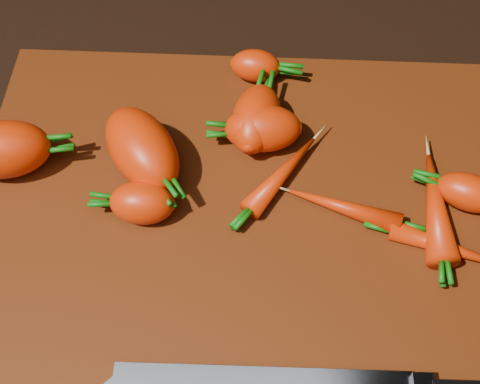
{
  "coord_description": "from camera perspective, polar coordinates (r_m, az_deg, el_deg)",
  "views": [
    {
      "loc": [
        0.02,
        -0.33,
        0.53
      ],
      "look_at": [
        0.0,
        0.01,
        0.03
      ],
      "focal_mm": 50.0,
      "sensor_mm": 36.0,
      "label": 1
    }
  ],
  "objects": [
    {
      "name": "carrot_5",
      "position": [
        0.71,
        1.33,
        10.73
      ],
      "size": [
        0.05,
        0.04,
        0.03
      ],
      "primitive_type": "ellipsoid",
      "rotation": [
        0.0,
        0.0,
        -0.11
      ],
      "color": "red",
      "rests_on": "cutting_board"
    },
    {
      "name": "carrot_0",
      "position": [
        0.66,
        -19.46,
        3.44
      ],
      "size": [
        0.09,
        0.07,
        0.05
      ],
      "primitive_type": "ellipsoid",
      "rotation": [
        0.0,
        0.0,
        0.2
      ],
      "color": "red",
      "rests_on": "cutting_board"
    },
    {
      "name": "carrot_8",
      "position": [
        0.61,
        17.55,
        -4.64
      ],
      "size": [
        0.11,
        0.05,
        0.02
      ],
      "primitive_type": "ellipsoid",
      "rotation": [
        0.0,
        0.0,
        -0.33
      ],
      "color": "red",
      "rests_on": "cutting_board"
    },
    {
      "name": "carrot_10",
      "position": [
        0.61,
        8.89,
        -1.34
      ],
      "size": [
        0.11,
        0.05,
        0.02
      ],
      "primitive_type": "ellipsoid",
      "rotation": [
        0.0,
        0.0,
        2.82
      ],
      "color": "red",
      "rests_on": "cutting_board"
    },
    {
      "name": "carrot_1",
      "position": [
        0.6,
        -8.36,
        -0.92
      ],
      "size": [
        0.06,
        0.04,
        0.04
      ],
      "primitive_type": "ellipsoid",
      "rotation": [
        0.0,
        0.0,
        3.12
      ],
      "color": "red",
      "rests_on": "cutting_board"
    },
    {
      "name": "carrot_2",
      "position": [
        0.62,
        -8.36,
        3.66
      ],
      "size": [
        0.1,
        0.11,
        0.06
      ],
      "primitive_type": "ellipsoid",
      "rotation": [
        0.0,
        0.0,
        -0.97
      ],
      "color": "red",
      "rests_on": "cutting_board"
    },
    {
      "name": "carrot_4",
      "position": [
        0.64,
        1.96,
        5.44
      ],
      "size": [
        0.08,
        0.05,
        0.05
      ],
      "primitive_type": "ellipsoid",
      "rotation": [
        0.0,
        0.0,
        3.21
      ],
      "color": "red",
      "rests_on": "cutting_board"
    },
    {
      "name": "carrot_3",
      "position": [
        0.65,
        1.38,
        6.27
      ],
      "size": [
        0.06,
        0.09,
        0.05
      ],
      "primitive_type": "ellipsoid",
      "rotation": [
        0.0,
        0.0,
        1.41
      ],
      "color": "red",
      "rests_on": "cutting_board"
    },
    {
      "name": "carrot_7",
      "position": [
        0.62,
        3.65,
        1.57
      ],
      "size": [
        0.08,
        0.1,
        0.02
      ],
      "primitive_type": "ellipsoid",
      "rotation": [
        0.0,
        0.0,
        0.96
      ],
      "color": "red",
      "rests_on": "cutting_board"
    },
    {
      "name": "cutting_board",
      "position": [
        0.62,
        -0.04,
        -2.02
      ],
      "size": [
        0.5,
        0.4,
        0.01
      ],
      "primitive_type": "cube",
      "color": "#5D2208",
      "rests_on": "ground"
    },
    {
      "name": "carrot_9",
      "position": [
        0.62,
        16.35,
        -1.18
      ],
      "size": [
        0.03,
        0.11,
        0.03
      ],
      "primitive_type": "ellipsoid",
      "rotation": [
        0.0,
        0.0,
        1.57
      ],
      "color": "red",
      "rests_on": "cutting_board"
    },
    {
      "name": "ground",
      "position": [
        0.63,
        -0.04,
        -2.55
      ],
      "size": [
        2.0,
        2.0,
        0.01
      ],
      "primitive_type": "cube",
      "color": "black"
    },
    {
      "name": "carrot_6",
      "position": [
        0.64,
        18.93,
        -0.03
      ],
      "size": [
        0.07,
        0.05,
        0.03
      ],
      "primitive_type": "ellipsoid",
      "rotation": [
        0.0,
        0.0,
        2.79
      ],
      "color": "red",
      "rests_on": "cutting_board"
    }
  ]
}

